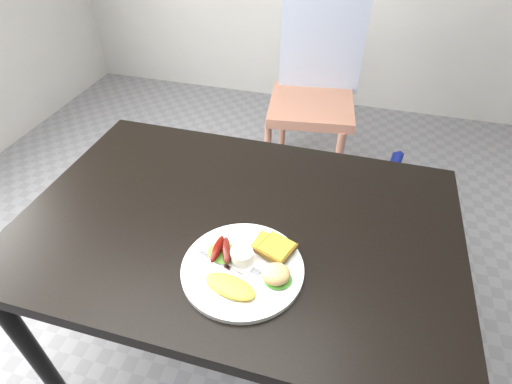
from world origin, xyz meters
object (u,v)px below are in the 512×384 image
at_px(dining_table, 238,225).
at_px(dining_chair, 311,106).
at_px(plate, 243,269).
at_px(person, 376,147).

bearing_deg(dining_table, dining_chair, 89.26).
bearing_deg(plate, person, 68.64).
distance_m(person, plate, 0.82).
bearing_deg(dining_chair, dining_table, -98.45).
relative_size(dining_chair, plate, 1.54).
bearing_deg(person, dining_chair, -38.56).
height_order(dining_table, plate, plate).
distance_m(dining_table, plate, 0.18).
height_order(person, plate, person).
relative_size(dining_table, person, 0.89).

